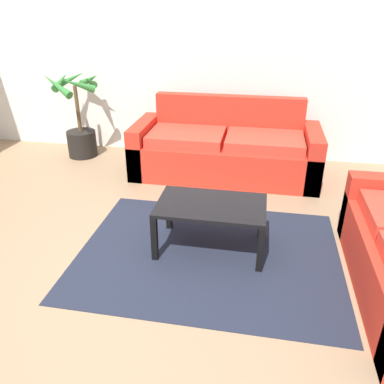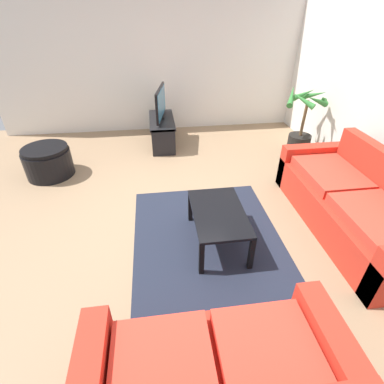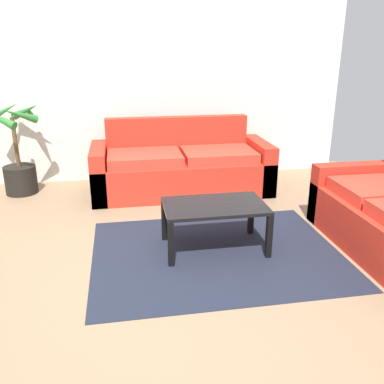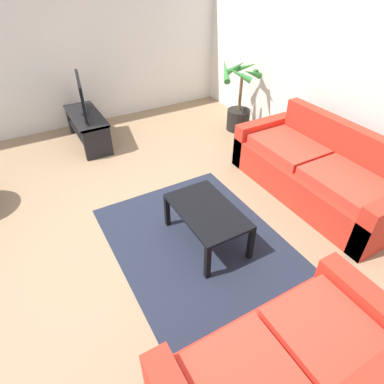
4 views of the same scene
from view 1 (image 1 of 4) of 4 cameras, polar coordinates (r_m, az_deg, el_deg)
name	(u,v)px [view 1 (image 1 of 4)]	position (r m, az deg, el deg)	size (l,w,h in m)	color
ground_plane	(113,285)	(3.13, -11.45, -13.14)	(6.60, 6.60, 0.00)	#937556
wall_back	(188,52)	(5.35, -0.65, 19.74)	(6.00, 0.06, 2.70)	silver
couch_main	(225,151)	(4.81, 4.87, 6.04)	(2.21, 0.90, 0.90)	red
coffee_table	(211,210)	(3.28, 2.81, -2.66)	(0.91, 0.56, 0.43)	black
area_rug	(209,253)	(3.39, 2.43, -8.92)	(2.20, 1.70, 0.01)	#1E2333
potted_palm	(80,124)	(5.55, -16.10, 9.51)	(0.73, 0.76, 1.15)	black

